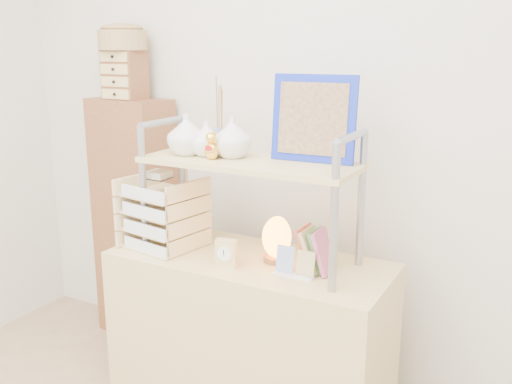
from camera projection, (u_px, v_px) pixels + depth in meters
room_shell at (98, 16)px, 1.49m from camera, size 3.42×3.41×2.61m
desk at (249, 338)px, 2.50m from camera, size 1.20×0.50×0.75m
cabinet at (135, 221)px, 3.18m from camera, size 0.48×0.29×1.35m
hutch at (238, 152)px, 2.34m from camera, size 0.90×0.34×0.77m
letter_tray at (161, 217)px, 2.51m from camera, size 0.32×0.31×0.35m
salt_lamp at (277, 239)px, 2.35m from camera, size 0.13×0.12×0.19m
desk_clock at (226, 254)px, 2.29m from camera, size 0.09×0.05×0.12m
postcard_stand at (294, 268)px, 2.21m from camera, size 0.16×0.05×0.12m
drawer_chest at (124, 75)px, 2.96m from camera, size 0.20×0.16×0.25m
woven_basket at (123, 40)px, 2.92m from camera, size 0.25×0.25×0.10m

